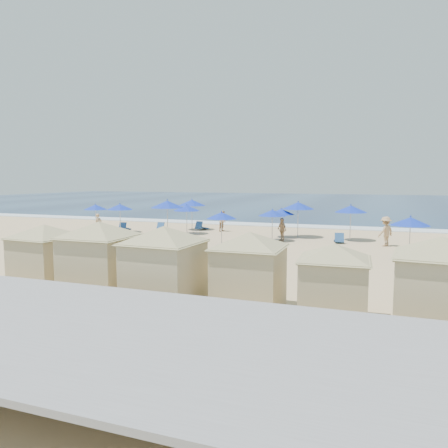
% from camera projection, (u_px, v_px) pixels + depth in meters
% --- Properties ---
extents(ground, '(160.00, 160.00, 0.00)m').
position_uv_depth(ground, '(214.00, 254.00, 24.21)').
color(ground, tan).
rests_on(ground, ground).
extents(ocean, '(160.00, 80.00, 0.06)m').
position_uv_depth(ocean, '(331.00, 202.00, 75.52)').
color(ocean, '#0D214B').
rests_on(ocean, ground).
extents(surf_line, '(160.00, 2.50, 0.08)m').
position_uv_depth(surf_line, '(278.00, 225.00, 38.67)').
color(surf_line, white).
rests_on(surf_line, ground).
extents(seawall, '(160.00, 6.10, 1.22)m').
position_uv_depth(seawall, '(27.00, 312.00, 11.56)').
color(seawall, gray).
rests_on(seawall, ground).
extents(trash_bin, '(1.07, 1.07, 0.86)m').
position_uv_depth(trash_bin, '(172.00, 258.00, 20.74)').
color(trash_bin, black).
rests_on(trash_bin, ground).
extents(cabana_0, '(4.31, 4.31, 2.71)m').
position_uv_depth(cabana_0, '(45.00, 248.00, 16.43)').
color(cabana_0, '#C3B186').
rests_on(cabana_0, ground).
extents(cabana_1, '(4.71, 4.71, 2.96)m').
position_uv_depth(cabana_1, '(100.00, 250.00, 15.29)').
color(cabana_1, '#C3B186').
rests_on(cabana_1, ground).
extents(cabana_2, '(4.67, 4.67, 2.93)m').
position_uv_depth(cabana_2, '(164.00, 257.00, 14.04)').
color(cabana_2, '#C3B186').
rests_on(cabana_2, ground).
extents(cabana_3, '(4.42, 4.42, 2.77)m').
position_uv_depth(cabana_3, '(249.00, 261.00, 13.77)').
color(cabana_3, '#C3B186').
rests_on(cabana_3, ground).
extents(cabana_4, '(4.07, 4.07, 2.56)m').
position_uv_depth(cabana_4, '(334.00, 273.00, 12.57)').
color(cabana_4, '#C3B186').
rests_on(cabana_4, ground).
extents(cabana_5, '(4.67, 4.67, 2.94)m').
position_uv_depth(cabana_5, '(440.00, 273.00, 11.54)').
color(cabana_5, '#C3B186').
rests_on(cabana_5, ground).
extents(umbrella_0, '(1.89, 1.89, 2.15)m').
position_uv_depth(umbrella_0, '(96.00, 207.00, 35.27)').
color(umbrella_0, '#A5A8AD').
rests_on(umbrella_0, ground).
extents(umbrella_1, '(2.01, 2.01, 2.28)m').
position_uv_depth(umbrella_1, '(120.00, 207.00, 33.75)').
color(umbrella_1, '#A5A8AD').
rests_on(umbrella_1, ground).
extents(umbrella_2, '(2.38, 2.38, 2.71)m').
position_uv_depth(umbrella_2, '(167.00, 204.00, 30.94)').
color(umbrella_2, '#A5A8AD').
rests_on(umbrella_2, ground).
extents(umbrella_3, '(2.24, 2.24, 2.55)m').
position_uv_depth(umbrella_3, '(192.00, 203.00, 35.45)').
color(umbrella_3, '#A5A8AD').
rests_on(umbrella_3, ground).
extents(umbrella_4, '(1.99, 1.99, 2.26)m').
position_uv_depth(umbrella_4, '(187.00, 208.00, 32.80)').
color(umbrella_4, '#A5A8AD').
rests_on(umbrella_4, ground).
extents(umbrella_5, '(1.91, 1.91, 2.17)m').
position_uv_depth(umbrella_5, '(222.00, 215.00, 27.13)').
color(umbrella_5, '#A5A8AD').
rests_on(umbrella_5, ground).
extents(umbrella_6, '(1.85, 1.85, 2.11)m').
position_uv_depth(umbrella_6, '(281.00, 212.00, 30.87)').
color(umbrella_6, '#A5A8AD').
rests_on(umbrella_6, ground).
extents(umbrella_7, '(1.91, 1.91, 2.18)m').
position_uv_depth(umbrella_7, '(272.00, 213.00, 29.11)').
color(umbrella_7, '#A5A8AD').
rests_on(umbrella_7, ground).
extents(umbrella_8, '(2.29, 2.29, 2.60)m').
position_uv_depth(umbrella_8, '(298.00, 206.00, 30.90)').
color(umbrella_8, '#A5A8AD').
rests_on(umbrella_8, ground).
extents(umbrella_9, '(2.16, 2.16, 2.46)m').
position_uv_depth(umbrella_9, '(351.00, 209.00, 29.31)').
color(umbrella_9, '#A5A8AD').
rests_on(umbrella_9, ground).
extents(umbrella_10, '(2.01, 2.01, 2.28)m').
position_uv_depth(umbrella_10, '(410.00, 221.00, 22.43)').
color(umbrella_10, '#A5A8AD').
rests_on(umbrella_10, ground).
extents(beach_chair_0, '(0.80, 1.36, 0.71)m').
position_uv_depth(beach_chair_0, '(124.00, 228.00, 35.00)').
color(beach_chair_0, '#244C84').
rests_on(beach_chair_0, ground).
extents(beach_chair_1, '(0.60, 1.32, 0.72)m').
position_uv_depth(beach_chair_1, '(163.00, 228.00, 34.89)').
color(beach_chair_1, '#244C84').
rests_on(beach_chair_1, ground).
extents(beach_chair_2, '(0.82, 1.41, 0.73)m').
position_uv_depth(beach_chair_2, '(201.00, 227.00, 35.49)').
color(beach_chair_2, '#244C84').
rests_on(beach_chair_2, ground).
extents(beach_chair_3, '(0.87, 1.28, 0.65)m').
position_uv_depth(beach_chair_3, '(195.00, 246.00, 25.67)').
color(beach_chair_3, '#244C84').
rests_on(beach_chair_3, ground).
extents(beach_chair_4, '(0.69, 1.25, 0.66)m').
position_uv_depth(beach_chair_4, '(270.00, 247.00, 25.04)').
color(beach_chair_4, '#244C84').
rests_on(beach_chair_4, ground).
extents(beach_chair_5, '(0.78, 1.37, 0.71)m').
position_uv_depth(beach_chair_5, '(339.00, 239.00, 28.28)').
color(beach_chair_5, '#244C84').
rests_on(beach_chair_5, ground).
extents(beachgoer_0, '(0.53, 0.66, 1.58)m').
position_uv_depth(beachgoer_0, '(98.00, 224.00, 32.27)').
color(beachgoer_0, tan).
rests_on(beachgoer_0, ground).
extents(beachgoer_1, '(0.79, 0.92, 1.63)m').
position_uv_depth(beachgoer_1, '(223.00, 221.00, 34.52)').
color(beachgoer_1, tan).
rests_on(beachgoer_1, ground).
extents(beachgoer_2, '(0.93, 0.93, 1.58)m').
position_uv_depth(beachgoer_2, '(282.00, 230.00, 28.99)').
color(beachgoer_2, tan).
rests_on(beachgoer_2, ground).
extents(beachgoer_3, '(1.27, 1.35, 1.84)m').
position_uv_depth(beachgoer_3, '(386.00, 231.00, 26.98)').
color(beachgoer_3, tan).
rests_on(beachgoer_3, ground).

